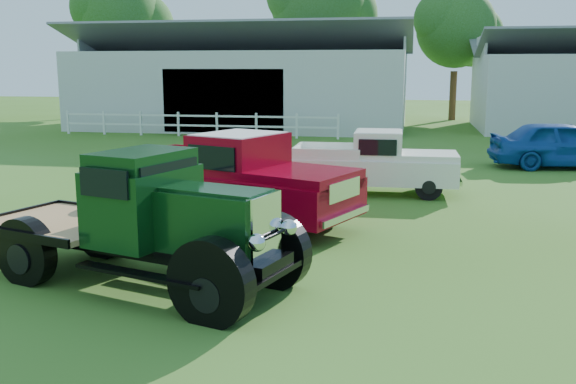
% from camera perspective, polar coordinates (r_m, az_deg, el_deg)
% --- Properties ---
extents(ground, '(120.00, 120.00, 0.00)m').
position_cam_1_polar(ground, '(11.19, -2.18, -6.40)').
color(ground, '#365F12').
extents(shed_left, '(18.80, 10.20, 5.60)m').
position_cam_1_polar(shed_left, '(37.61, -3.67, 10.11)').
color(shed_left, silver).
rests_on(shed_left, ground).
extents(fence_rail, '(14.20, 0.16, 1.20)m').
position_cam_1_polar(fence_rail, '(32.26, -8.05, 5.98)').
color(fence_rail, white).
rests_on(fence_rail, ground).
extents(tree_a, '(6.30, 6.30, 10.50)m').
position_cam_1_polar(tree_a, '(48.01, -14.66, 12.89)').
color(tree_a, '#24480F').
rests_on(tree_a, ground).
extents(tree_b, '(6.90, 6.90, 11.50)m').
position_cam_1_polar(tree_b, '(44.93, 2.75, 14.02)').
color(tree_b, '#24480F').
rests_on(tree_b, ground).
extents(tree_c, '(5.40, 5.40, 9.00)m').
position_cam_1_polar(tree_c, '(43.49, 14.63, 12.14)').
color(tree_c, '#24480F').
rests_on(tree_c, ground).
extents(vintage_flatbed, '(5.71, 3.54, 2.11)m').
position_cam_1_polar(vintage_flatbed, '(10.20, -13.10, -2.26)').
color(vintage_flatbed, '#0C3313').
rests_on(vintage_flatbed, ground).
extents(red_pickup, '(5.89, 4.03, 2.01)m').
position_cam_1_polar(red_pickup, '(13.84, -4.69, 1.22)').
color(red_pickup, maroon).
rests_on(red_pickup, ground).
extents(white_pickup, '(4.55, 1.84, 1.66)m').
position_cam_1_polar(white_pickup, '(17.45, 7.71, 2.60)').
color(white_pickup, white).
rests_on(white_pickup, ground).
extents(misc_car_blue, '(4.91, 2.44, 1.61)m').
position_cam_1_polar(misc_car_blue, '(23.64, 23.22, 3.91)').
color(misc_car_blue, '#164598').
rests_on(misc_car_blue, ground).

